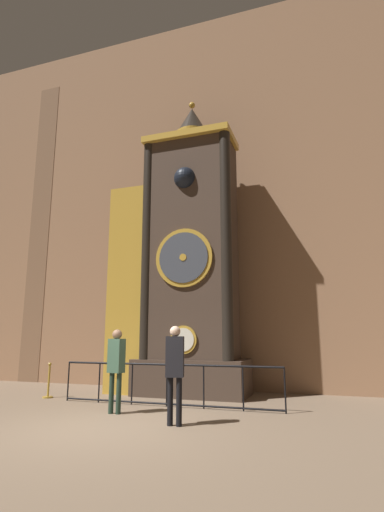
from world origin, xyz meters
TOP-DOWN VIEW (x-y plane):
  - ground_plane at (0.00, 0.00)m, footprint 28.00×28.00m
  - cathedral_back_wall at (-0.09, 5.92)m, footprint 24.00×0.32m
  - clock_tower at (-0.20, 4.45)m, footprint 4.15×1.78m
  - railing_fence at (0.23, 2.56)m, footprint 5.63×0.05m
  - visitor_near at (-0.49, 1.36)m, footprint 0.38×0.28m
  - visitor_far at (1.17, 0.66)m, footprint 0.38×0.30m
  - stanchion_post at (-3.36, 2.80)m, footprint 0.28×0.28m

SIDE VIEW (x-z plane):
  - ground_plane at x=0.00m, z-range 0.00..0.00m
  - stanchion_post at x=-3.36m, z-range -0.17..0.76m
  - railing_fence at x=0.23m, z-range 0.06..1.06m
  - visitor_near at x=-0.49m, z-range 0.19..1.98m
  - visitor_far at x=1.17m, z-range 0.19..2.03m
  - clock_tower at x=-0.20m, z-range -0.75..8.43m
  - cathedral_back_wall at x=-0.09m, z-range -0.01..13.33m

